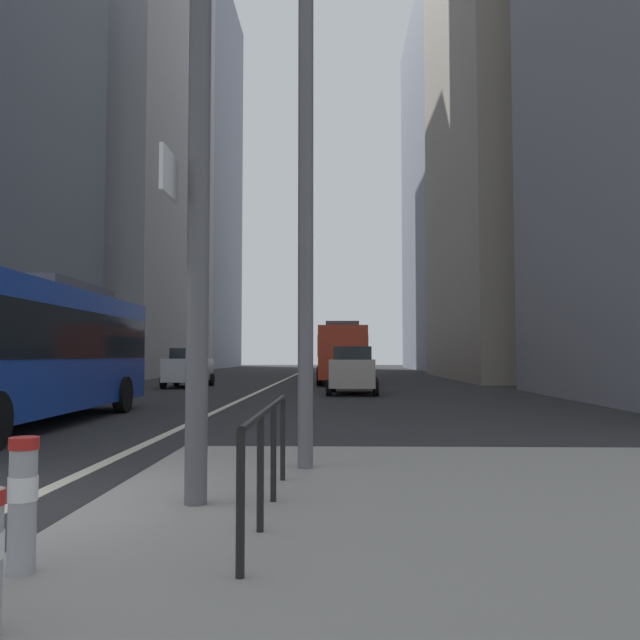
{
  "coord_description": "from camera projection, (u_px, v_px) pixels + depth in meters",
  "views": [
    {
      "loc": [
        3.43,
        -6.39,
        1.6
      ],
      "look_at": [
        2.51,
        28.53,
        3.48
      ],
      "focal_mm": 36.54,
      "sensor_mm": 36.0,
      "label": 1
    }
  ],
  "objects": [
    {
      "name": "city_bus_red_distant",
      "position": [
        338.0,
        352.0,
        56.86
      ],
      "size": [
        2.7,
        10.54,
        3.4
      ],
      "color": "red",
      "rests_on": "ground"
    },
    {
      "name": "traffic_signal_gantry",
      "position": [
        15.0,
        108.0,
        6.56
      ],
      "size": [
        5.7,
        0.65,
        6.0
      ],
      "color": "#515156",
      "rests_on": "median_island"
    },
    {
      "name": "car_oncoming_mid",
      "position": [
        189.0,
        367.0,
        32.49
      ],
      "size": [
        2.17,
        4.5,
        1.94
      ],
      "color": "silver",
      "rests_on": "ground"
    },
    {
      "name": "median_island",
      "position": [
        593.0,
        544.0,
        5.25
      ],
      "size": [
        9.0,
        10.0,
        0.15
      ],
      "primitive_type": "cube",
      "color": "gray",
      "rests_on": "ground"
    },
    {
      "name": "office_tower_left_mid",
      "position": [
        106.0,
        50.0,
        54.8
      ],
      "size": [
        13.95,
        23.28,
        54.65
      ],
      "primitive_type": "cube",
      "color": "#9E9EA3",
      "rests_on": "ground"
    },
    {
      "name": "office_tower_right_mid",
      "position": [
        532.0,
        90.0,
        45.16
      ],
      "size": [
        12.1,
        20.53,
        39.96
      ],
      "primitive_type": "cube",
      "color": "gray",
      "rests_on": "ground"
    },
    {
      "name": "lane_centre_line",
      "position": [
        276.0,
        384.0,
        36.33
      ],
      "size": [
        0.2,
        80.0,
        0.01
      ],
      "primitive_type": "cube",
      "color": "beige",
      "rests_on": "ground"
    },
    {
      "name": "bollard_right",
      "position": [
        23.0,
        497.0,
        4.34
      ],
      "size": [
        0.2,
        0.2,
        0.9
      ],
      "color": "#99999E",
      "rests_on": "median_island"
    },
    {
      "name": "office_tower_left_far",
      "position": [
        187.0,
        175.0,
        83.95
      ],
      "size": [
        10.76,
        25.42,
        49.76
      ],
      "primitive_type": "cube",
      "color": "slate",
      "rests_on": "ground"
    },
    {
      "name": "pedestrian_railing",
      "position": [
        268.0,
        438.0,
        5.91
      ],
      "size": [
        0.06,
        3.37,
        0.98
      ],
      "color": "black",
      "rests_on": "median_island"
    },
    {
      "name": "street_lamp_post",
      "position": [
        306.0,
        77.0,
        8.61
      ],
      "size": [
        5.5,
        0.32,
        8.0
      ],
      "color": "#56565B",
      "rests_on": "median_island"
    },
    {
      "name": "city_bus_red_receding",
      "position": [
        342.0,
        351.0,
        37.6
      ],
      "size": [
        2.75,
        10.73,
        3.4
      ],
      "color": "red",
      "rests_on": "ground"
    },
    {
      "name": "ground_plane",
      "position": [
        253.0,
        395.0,
        26.35
      ],
      "size": [
        160.0,
        160.0,
        0.0
      ],
      "primitive_type": "plane",
      "color": "#28282B"
    },
    {
      "name": "office_tower_right_far",
      "position": [
        458.0,
        188.0,
        72.75
      ],
      "size": [
        10.15,
        24.98,
        40.64
      ],
      "primitive_type": "cube",
      "color": "slate",
      "rests_on": "ground"
    },
    {
      "name": "city_bus_blue_oncoming",
      "position": [
        21.0,
        344.0,
        14.51
      ],
      "size": [
        2.92,
        11.36,
        3.4
      ],
      "color": "#14389E",
      "rests_on": "ground"
    },
    {
      "name": "car_receding_near",
      "position": [
        353.0,
        370.0,
        26.75
      ],
      "size": [
        2.21,
        4.28,
        1.94
      ],
      "color": "#B2A899",
      "rests_on": "ground"
    }
  ]
}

